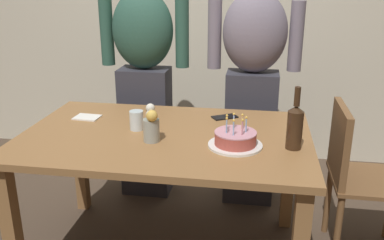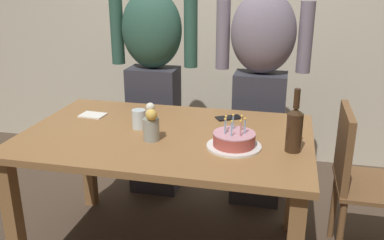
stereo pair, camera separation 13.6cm
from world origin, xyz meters
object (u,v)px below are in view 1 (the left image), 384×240
(wine_bottle, at_px, (295,126))
(cell_phone, at_px, (225,117))
(flower_vase, at_px, (151,125))
(dining_chair, at_px, (355,170))
(napkin_stack, at_px, (87,117))
(person_man_bearded, at_px, (144,75))
(water_glass_near, at_px, (137,120))
(person_woman_cardigan, at_px, (253,79))
(birthday_cake, at_px, (235,140))

(wine_bottle, height_order, cell_phone, wine_bottle)
(flower_vase, bearing_deg, dining_chair, 16.29)
(napkin_stack, height_order, person_man_bearded, person_man_bearded)
(wine_bottle, xyz_separation_m, flower_vase, (-0.69, -0.02, -0.03))
(water_glass_near, bearing_deg, person_woman_cardigan, 49.33)
(wine_bottle, bearing_deg, napkin_stack, 166.84)
(person_woman_cardigan, bearing_deg, person_man_bearded, 0.00)
(wine_bottle, bearing_deg, birthday_cake, -175.64)
(flower_vase, bearing_deg, cell_phone, 52.50)
(water_glass_near, relative_size, person_woman_cardigan, 0.06)
(flower_vase, bearing_deg, napkin_stack, 147.50)
(birthday_cake, xyz_separation_m, person_woman_cardigan, (0.06, 0.84, 0.10))
(birthday_cake, relative_size, water_glass_near, 2.55)
(cell_phone, relative_size, dining_chair, 0.17)
(napkin_stack, distance_m, flower_vase, 0.55)
(water_glass_near, relative_size, wine_bottle, 0.34)
(wine_bottle, distance_m, cell_phone, 0.55)
(person_woman_cardigan, bearing_deg, dining_chair, 137.34)
(cell_phone, distance_m, napkin_stack, 0.80)
(napkin_stack, xyz_separation_m, person_man_bearded, (0.20, 0.55, 0.13))
(person_woman_cardigan, distance_m, dining_chair, 0.87)
(person_man_bearded, bearing_deg, cell_phone, 144.53)
(wine_bottle, height_order, person_woman_cardigan, person_woman_cardigan)
(water_glass_near, distance_m, dining_chair, 1.22)
(flower_vase, distance_m, person_woman_cardigan, 0.97)
(napkin_stack, relative_size, flower_vase, 0.73)
(napkin_stack, xyz_separation_m, dining_chair, (1.52, 0.02, -0.23))
(person_woman_cardigan, height_order, dining_chair, person_woman_cardigan)
(flower_vase, xyz_separation_m, dining_chair, (1.05, 0.31, -0.31))
(cell_phone, xyz_separation_m, flower_vase, (-0.33, -0.43, 0.08))
(napkin_stack, bearing_deg, water_glass_near, -22.00)
(water_glass_near, xyz_separation_m, dining_chair, (1.18, 0.15, -0.28))
(flower_vase, bearing_deg, water_glass_near, 127.94)
(water_glass_near, distance_m, person_woman_cardigan, 0.91)
(person_man_bearded, relative_size, dining_chair, 1.90)
(cell_phone, xyz_separation_m, napkin_stack, (-0.79, -0.13, 0.00))
(birthday_cake, distance_m, cell_phone, 0.43)
(napkin_stack, bearing_deg, wine_bottle, -13.16)
(cell_phone, bearing_deg, dining_chair, -40.12)
(wine_bottle, height_order, napkin_stack, wine_bottle)
(water_glass_near, distance_m, flower_vase, 0.20)
(cell_phone, height_order, dining_chair, dining_chair)
(cell_phone, height_order, person_woman_cardigan, person_woman_cardigan)
(dining_chair, bearing_deg, person_man_bearded, 67.81)
(birthday_cake, relative_size, wine_bottle, 0.87)
(wine_bottle, bearing_deg, dining_chair, 37.75)
(person_man_bearded, height_order, person_woman_cardigan, same)
(water_glass_near, distance_m, napkin_stack, 0.37)
(birthday_cake, distance_m, wine_bottle, 0.29)
(cell_phone, bearing_deg, wine_bottle, -78.88)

